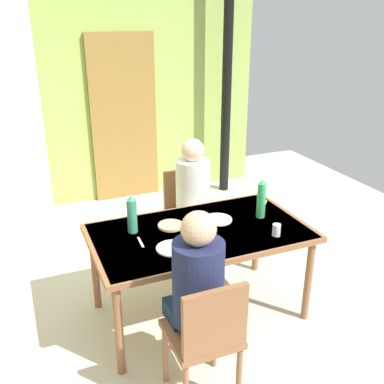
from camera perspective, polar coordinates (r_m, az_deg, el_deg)
name	(u,v)px	position (r m, az deg, el deg)	size (l,w,h in m)	color
ground_plane	(167,328)	(3.49, -3.25, -17.08)	(7.04, 7.04, 0.00)	beige
wall_back	(85,89)	(5.40, -13.58, 12.83)	(4.27, 0.10, 2.76)	#99B655
door_wooden	(124,119)	(5.48, -8.76, 9.25)	(0.80, 0.05, 2.00)	olive
stove_pipe_column	(227,84)	(5.59, 4.50, 13.66)	(0.12, 0.12, 2.76)	black
dining_table	(200,238)	(3.28, 1.02, -6.01)	(1.59, 0.90, 0.72)	brown
chair_near_diner	(207,335)	(2.66, 1.88, -17.93)	(0.40, 0.40, 0.87)	brown
chair_far_diner	(188,211)	(4.09, -0.57, -2.48)	(0.40, 0.40, 0.87)	brown
person_near_diner	(197,280)	(2.58, 0.68, -11.32)	(0.30, 0.37, 0.77)	#15264A
person_far_diner	(193,188)	(3.86, 0.18, 0.56)	(0.30, 0.37, 0.77)	silver
water_bottle_green_near	(132,215)	(3.20, -7.74, -2.95)	(0.07, 0.07, 0.29)	#34886C
water_bottle_green_far	(261,199)	(3.44, 8.93, -0.93)	(0.07, 0.07, 0.31)	#34A45B
dinner_plate_near_left	(218,219)	(3.41, 3.34, -3.56)	(0.22, 0.22, 0.01)	white
dinner_plate_near_right	(173,248)	(3.01, -2.52, -7.24)	(0.22, 0.22, 0.01)	white
drinking_glass_by_near_diner	(276,230)	(3.22, 10.83, -4.84)	(0.06, 0.06, 0.09)	silver
bread_plate_sliced	(171,226)	(3.30, -2.77, -4.34)	(0.19, 0.19, 0.02)	#DBB77A
cutlery_knife_near	(197,229)	(3.26, 0.59, -4.83)	(0.15, 0.02, 0.00)	silver
cutlery_fork_near	(141,242)	(3.11, -6.64, -6.45)	(0.15, 0.02, 0.00)	silver
cutlery_knife_far	(265,204)	(3.73, 9.38, -1.53)	(0.15, 0.02, 0.00)	silver
cutlery_fork_far	(214,238)	(3.15, 2.89, -5.94)	(0.15, 0.02, 0.00)	silver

